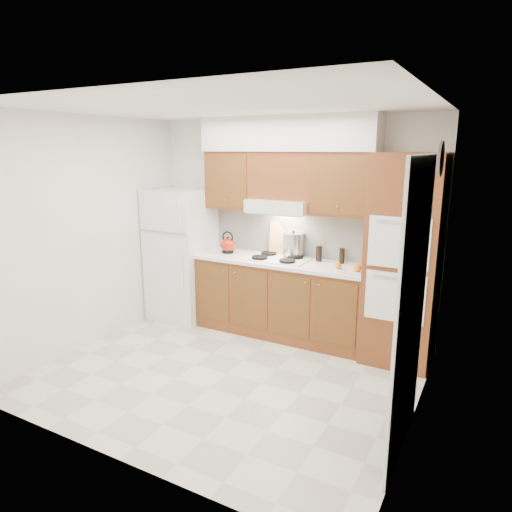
{
  "coord_description": "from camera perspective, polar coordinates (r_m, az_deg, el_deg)",
  "views": [
    {
      "loc": [
        2.27,
        -3.59,
        2.24
      ],
      "look_at": [
        0.09,
        0.45,
        1.15
      ],
      "focal_mm": 32.0,
      "sensor_mm": 36.0,
      "label": 1
    }
  ],
  "objects": [
    {
      "name": "ceiling",
      "position": [
        4.26,
        -4.15,
        18.17
      ],
      "size": [
        3.6,
        3.6,
        0.0
      ],
      "primitive_type": "plane",
      "color": "white",
      "rests_on": "wall_back"
    },
    {
      "name": "orange_near",
      "position": [
        5.02,
        12.57,
        -1.46
      ],
      "size": [
        0.1,
        0.1,
        0.09
      ],
      "primitive_type": "sphere",
      "rotation": [
        0.0,
        0.0,
        -0.11
      ],
      "color": "orange",
      "rests_on": "countertop"
    },
    {
      "name": "kettle",
      "position": [
        5.78,
        -3.55,
        1.36
      ],
      "size": [
        0.24,
        0.24,
        0.18
      ],
      "primitive_type": "sphere",
      "rotation": [
        0.0,
        0.0,
        -0.37
      ],
      "color": "#9C1D0B",
      "rests_on": "countertop"
    },
    {
      "name": "upper_cab_right",
      "position": [
        5.18,
        10.94,
        8.8
      ],
      "size": [
        0.73,
        0.33,
        0.7
      ],
      "primitive_type": "cube",
      "color": "brown",
      "rests_on": "wall_back"
    },
    {
      "name": "upper_cab_left",
      "position": [
        5.77,
        -2.89,
        9.47
      ],
      "size": [
        0.63,
        0.33,
        0.7
      ],
      "primitive_type": "cube",
      "color": "brown",
      "rests_on": "wall_back"
    },
    {
      "name": "countertop",
      "position": [
        5.44,
        3.11,
        -0.7
      ],
      "size": [
        2.13,
        0.62,
        0.04
      ],
      "primitive_type": "cube",
      "color": "white",
      "rests_on": "base_cabinets"
    },
    {
      "name": "cutting_board",
      "position": [
        5.67,
        3.28,
        2.15
      ],
      "size": [
        0.33,
        0.18,
        0.42
      ],
      "primitive_type": "cube",
      "rotation": [
        -0.21,
        0.0,
        0.25
      ],
      "color": "tan",
      "rests_on": "countertop"
    },
    {
      "name": "backsplash",
      "position": [
        5.64,
        4.43,
        2.9
      ],
      "size": [
        2.11,
        0.03,
        0.56
      ],
      "primitive_type": "cube",
      "color": "white",
      "rests_on": "countertop"
    },
    {
      "name": "cooktop",
      "position": [
        5.47,
        2.73,
        -0.33
      ],
      "size": [
        0.74,
        0.5,
        0.01
      ],
      "primitive_type": "cube",
      "color": "white",
      "rests_on": "countertop"
    },
    {
      "name": "floor",
      "position": [
        4.8,
        -3.61,
        -14.48
      ],
      "size": [
        3.6,
        3.6,
        0.0
      ],
      "primitive_type": "plane",
      "color": "beige",
      "rests_on": "ground"
    },
    {
      "name": "oven_cabinet",
      "position": [
        4.97,
        17.97,
        -0.57
      ],
      "size": [
        0.7,
        0.65,
        2.2
      ],
      "primitive_type": "cube",
      "color": "brown",
      "rests_on": "floor"
    },
    {
      "name": "wall_clock",
      "position": [
        4.17,
        22.11,
        11.17
      ],
      "size": [
        0.02,
        0.3,
        0.3
      ],
      "primitive_type": "cylinder",
      "rotation": [
        0.0,
        1.57,
        0.0
      ],
      "color": "#3F3833",
      "rests_on": "wall_right"
    },
    {
      "name": "upper_cab_over_hood",
      "position": [
        5.44,
        3.42,
        10.01
      ],
      "size": [
        0.75,
        0.33,
        0.55
      ],
      "primitive_type": "cube",
      "color": "brown",
      "rests_on": "range_hood"
    },
    {
      "name": "wall_right",
      "position": [
        3.74,
        20.21,
        -2.04
      ],
      "size": [
        0.02,
        3.0,
        2.6
      ],
      "primitive_type": "cube",
      "color": "white",
      "rests_on": "floor"
    },
    {
      "name": "stock_pot",
      "position": [
        5.56,
        4.67,
        1.49
      ],
      "size": [
        0.32,
        0.32,
        0.26
      ],
      "primitive_type": "cylinder",
      "rotation": [
        0.0,
        0.0,
        0.31
      ],
      "color": "silver",
      "rests_on": "cooktop"
    },
    {
      "name": "orange_far",
      "position": [
        5.12,
        10.24,
        -1.17
      ],
      "size": [
        0.08,
        0.08,
        0.07
      ],
      "primitive_type": "sphere",
      "rotation": [
        0.0,
        0.0,
        0.09
      ],
      "color": "orange",
      "rests_on": "countertop"
    },
    {
      "name": "soffit",
      "position": [
        5.4,
        3.92,
        15.02
      ],
      "size": [
        2.13,
        0.36,
        0.4
      ],
      "primitive_type": "cube",
      "color": "silver",
      "rests_on": "wall_back"
    },
    {
      "name": "condiment_b",
      "position": [
        5.39,
        7.94,
        0.29
      ],
      "size": [
        0.07,
        0.07,
        0.19
      ],
      "primitive_type": "cylinder",
      "rotation": [
        0.0,
        0.0,
        0.22
      ],
      "color": "black",
      "rests_on": "countertop"
    },
    {
      "name": "range_hood",
      "position": [
        5.42,
        3.1,
        6.29
      ],
      "size": [
        0.75,
        0.45,
        0.15
      ],
      "primitive_type": "cube",
      "color": "silver",
      "rests_on": "wall_back"
    },
    {
      "name": "fridge",
      "position": [
        6.15,
        -9.24,
        0.21
      ],
      "size": [
        0.75,
        0.72,
        1.72
      ],
      "primitive_type": "cube",
      "color": "white",
      "rests_on": "floor"
    },
    {
      "name": "condiment_a",
      "position": [
        5.42,
        7.75,
        0.32
      ],
      "size": [
        0.06,
        0.06,
        0.18
      ],
      "primitive_type": "cylinder",
      "rotation": [
        0.0,
        0.0,
        0.22
      ],
      "color": "black",
      "rests_on": "countertop"
    },
    {
      "name": "doorway",
      "position": [
        3.48,
        18.81,
        -7.36
      ],
      "size": [
        0.02,
        0.9,
        2.1
      ],
      "primitive_type": "cube",
      "color": "black",
      "rests_on": "floor"
    },
    {
      "name": "condiment_c",
      "position": [
        5.34,
        10.69,
        0.02
      ],
      "size": [
        0.07,
        0.07,
        0.18
      ],
      "primitive_type": "cylinder",
      "rotation": [
        0.0,
        0.0,
        -0.13
      ],
      "color": "black",
      "rests_on": "countertop"
    },
    {
      "name": "wall_left",
      "position": [
        5.51,
        -19.94,
        2.73
      ],
      "size": [
        0.02,
        3.0,
        2.6
      ],
      "primitive_type": "cube",
      "color": "white",
      "rests_on": "floor"
    },
    {
      "name": "wall_back",
      "position": [
        5.65,
        4.28,
        3.74
      ],
      "size": [
        3.6,
        0.02,
        2.6
      ],
      "primitive_type": "cube",
      "color": "white",
      "rests_on": "floor"
    },
    {
      "name": "base_cabinets",
      "position": [
        5.58,
        3.09,
        -5.36
      ],
      "size": [
        2.11,
        0.6,
        0.9
      ],
      "primitive_type": "cube",
      "color": "brown",
      "rests_on": "floor"
    }
  ]
}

